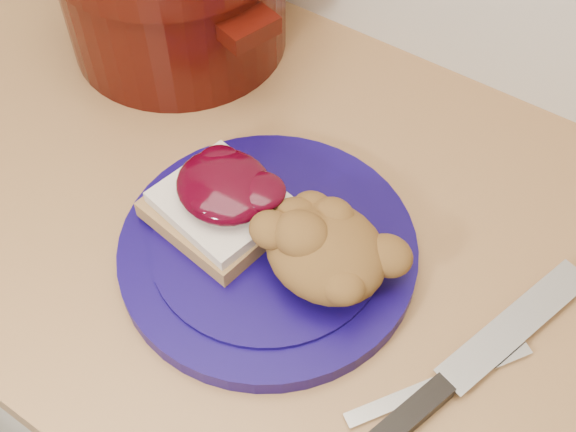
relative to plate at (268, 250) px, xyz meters
The scene contains 6 objects.
base_cabinet 0.48m from the plate, 137.91° to the left, with size 4.00×0.60×0.86m, color beige.
plate is the anchor object (origin of this frame).
sandwich 0.07m from the plate, behind, with size 0.14×0.12×0.06m.
stuffing_mound 0.08m from the plate, ahead, with size 0.12×0.10×0.06m, color brown.
chef_knife 0.21m from the plate, 11.82° to the right, with size 0.11×0.29×0.02m.
butter_knife 0.20m from the plate, ahead, with size 0.18×0.01×0.00m, color silver.
Camera 1 is at (0.29, 1.13, 1.49)m, focal length 45.00 mm.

